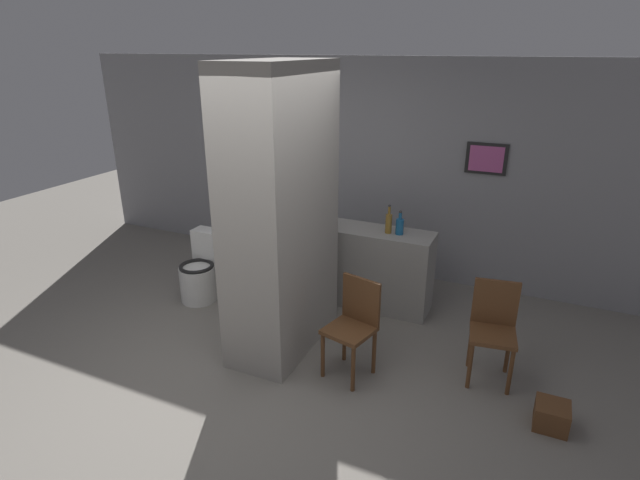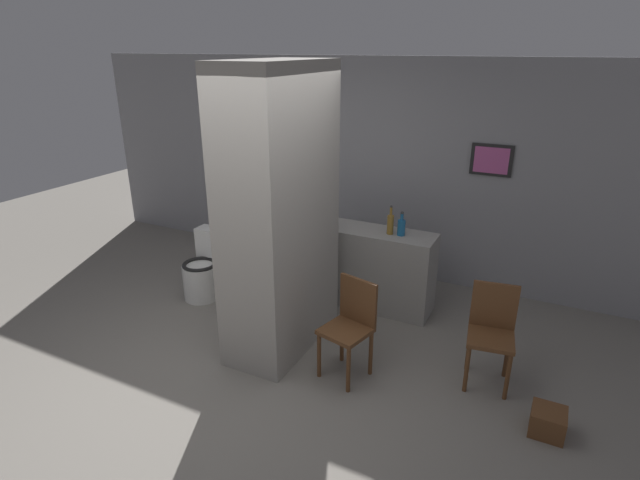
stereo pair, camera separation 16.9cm
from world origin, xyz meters
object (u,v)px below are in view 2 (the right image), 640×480
at_px(toilet, 204,270).
at_px(chair_by_doorway, 491,330).
at_px(bicycle, 292,254).
at_px(chair_near_pillar, 350,323).
at_px(bottle_tall, 390,223).

bearing_deg(toilet, chair_by_doorway, -3.07).
relative_size(toilet, bicycle, 0.44).
bearing_deg(chair_near_pillar, bicycle, 148.01).
xyz_separation_m(bicycle, bottle_tall, (1.31, -0.23, 0.67)).
height_order(chair_by_doorway, bicycle, chair_by_doorway).
bearing_deg(bottle_tall, bicycle, 170.05).
xyz_separation_m(chair_near_pillar, bicycle, (-1.40, 1.45, -0.17)).
distance_m(chair_by_doorway, bicycle, 2.70).
distance_m(bicycle, bottle_tall, 1.49).
height_order(chair_near_pillar, bicycle, chair_near_pillar).
bearing_deg(chair_near_pillar, bottle_tall, 108.37).
xyz_separation_m(toilet, bottle_tall, (1.97, 0.63, 0.68)).
height_order(toilet, chair_by_doorway, chair_by_doorway).
height_order(toilet, bottle_tall, bottle_tall).
distance_m(toilet, bicycle, 1.08).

